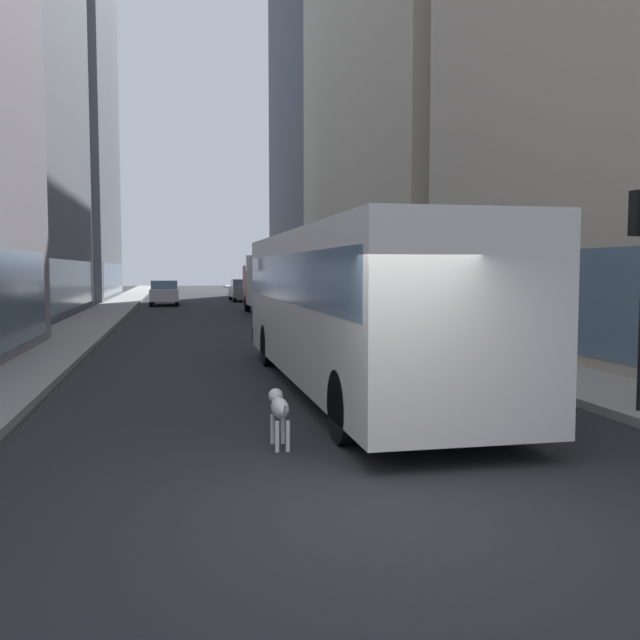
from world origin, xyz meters
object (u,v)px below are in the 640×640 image
car_silver_sedan (299,307)px  transit_bus (350,298)px  box_truck (272,282)px  car_grey_wagon (243,290)px  dalmatian_dog (279,408)px  car_white_van (164,293)px

car_silver_sedan → transit_bus: bearing=-96.3°
transit_bus → car_silver_sedan: 14.60m
car_silver_sedan → box_truck: (0.00, 7.89, 0.85)m
car_grey_wagon → dalmatian_dog: (-3.62, -42.14, -0.31)m
car_white_van → car_silver_sedan: bearing=-73.3°
car_grey_wagon → box_truck: bearing=-90.0°
transit_bus → car_grey_wagon: transit_bus is taller
transit_bus → car_grey_wagon: size_ratio=2.58×
car_white_van → car_silver_sedan: (5.60, -18.68, -0.00)m
box_truck → dalmatian_dog: box_truck is taller
transit_bus → dalmatian_dog: bearing=-116.1°
car_silver_sedan → car_grey_wagon: 23.53m
transit_bus → box_truck: bearing=85.9°
car_white_van → car_silver_sedan: same height
box_truck → transit_bus: bearing=-94.1°
car_white_van → car_silver_sedan: size_ratio=1.14×
car_grey_wagon → box_truck: size_ratio=0.60×
transit_bus → car_white_van: transit_bus is taller
car_silver_sedan → box_truck: bearing=90.0°
transit_bus → car_white_van: (-4.00, 33.16, -0.95)m
car_white_van → dalmatian_dog: bearing=-87.0°
car_white_van → box_truck: (5.60, -10.78, 0.84)m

